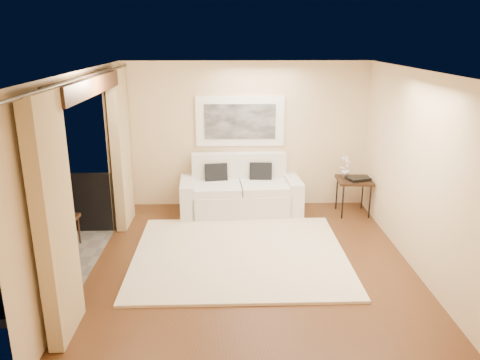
{
  "coord_description": "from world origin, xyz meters",
  "views": [
    {
      "loc": [
        -0.32,
        -6.03,
        3.14
      ],
      "look_at": [
        -0.16,
        0.67,
        1.05
      ],
      "focal_mm": 35.0,
      "sensor_mm": 36.0,
      "label": 1
    }
  ],
  "objects_px": {
    "orchid": "(346,166)",
    "sofa": "(240,192)",
    "balcony_chair_far": "(57,214)",
    "side_table": "(354,182)"
  },
  "relations": [
    {
      "from": "orchid",
      "to": "sofa",
      "type": "bearing_deg",
      "value": 178.35
    },
    {
      "from": "balcony_chair_far",
      "to": "orchid",
      "type": "bearing_deg",
      "value": -157.24
    },
    {
      "from": "side_table",
      "to": "orchid",
      "type": "height_order",
      "value": "orchid"
    },
    {
      "from": "sofa",
      "to": "orchid",
      "type": "xyz_separation_m",
      "value": [
        1.9,
        -0.05,
        0.51
      ]
    },
    {
      "from": "orchid",
      "to": "balcony_chair_far",
      "type": "xyz_separation_m",
      "value": [
        -4.65,
        -1.56,
        -0.28
      ]
    },
    {
      "from": "side_table",
      "to": "orchid",
      "type": "xyz_separation_m",
      "value": [
        -0.14,
        0.1,
        0.28
      ]
    },
    {
      "from": "sofa",
      "to": "side_table",
      "type": "height_order",
      "value": "sofa"
    },
    {
      "from": "sofa",
      "to": "balcony_chair_far",
      "type": "bearing_deg",
      "value": -153.01
    },
    {
      "from": "sofa",
      "to": "balcony_chair_far",
      "type": "height_order",
      "value": "sofa"
    },
    {
      "from": "orchid",
      "to": "balcony_chair_far",
      "type": "relative_size",
      "value": 0.43
    }
  ]
}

